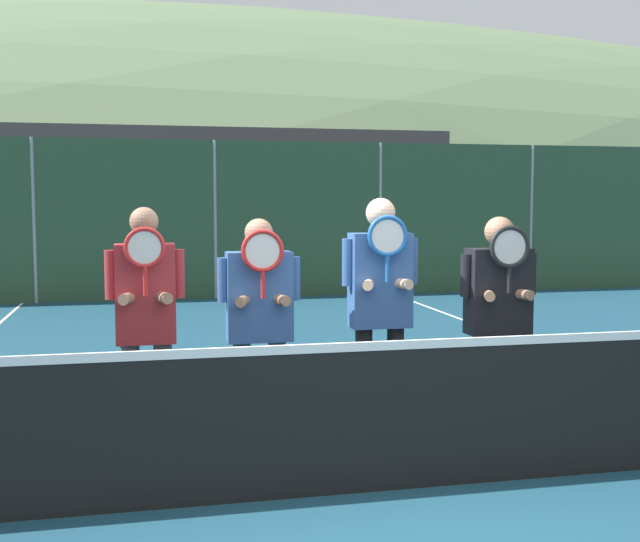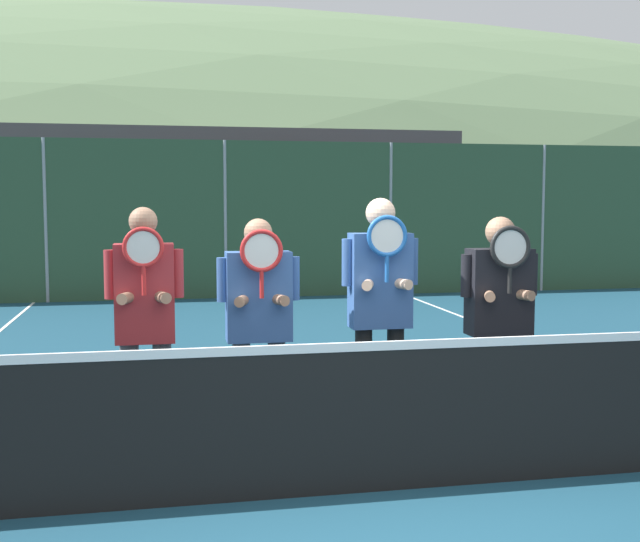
{
  "view_description": "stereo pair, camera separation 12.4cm",
  "coord_description": "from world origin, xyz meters",
  "px_view_note": "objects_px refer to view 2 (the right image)",
  "views": [
    {
      "loc": [
        -1.38,
        -4.77,
        1.85
      ],
      "look_at": [
        -0.06,
        1.12,
        1.32
      ],
      "focal_mm": 45.0,
      "sensor_mm": 36.0,
      "label": 1
    },
    {
      "loc": [
        -1.26,
        -4.79,
        1.85
      ],
      "look_at": [
        -0.06,
        1.12,
        1.32
      ],
      "focal_mm": 45.0,
      "sensor_mm": 36.0,
      "label": 2
    }
  ],
  "objects_px": {
    "player_rightmost": "(499,306)",
    "car_right_of_center": "(591,240)",
    "car_left_of_center": "(158,242)",
    "player_center_right": "(380,299)",
    "player_leftmost": "(145,316)",
    "car_center": "(385,243)",
    "player_center_left": "(259,314)"
  },
  "relations": [
    {
      "from": "player_rightmost",
      "to": "car_right_of_center",
      "type": "relative_size",
      "value": 0.39
    },
    {
      "from": "car_left_of_center",
      "to": "player_center_right",
      "type": "bearing_deg",
      "value": -82.26
    },
    {
      "from": "player_leftmost",
      "to": "player_center_right",
      "type": "xyz_separation_m",
      "value": [
        1.73,
        0.12,
        0.07
      ]
    },
    {
      "from": "car_right_of_center",
      "to": "car_center",
      "type": "bearing_deg",
      "value": -178.66
    },
    {
      "from": "player_leftmost",
      "to": "player_rightmost",
      "type": "height_order",
      "value": "player_leftmost"
    },
    {
      "from": "player_rightmost",
      "to": "car_left_of_center",
      "type": "bearing_deg",
      "value": 101.87
    },
    {
      "from": "player_center_left",
      "to": "player_rightmost",
      "type": "xyz_separation_m",
      "value": [
        1.83,
        -0.12,
        0.02
      ]
    },
    {
      "from": "car_right_of_center",
      "to": "player_rightmost",
      "type": "bearing_deg",
      "value": -122.82
    },
    {
      "from": "player_rightmost",
      "to": "car_center",
      "type": "bearing_deg",
      "value": 78.0
    },
    {
      "from": "player_center_right",
      "to": "car_right_of_center",
      "type": "distance_m",
      "value": 14.69
    },
    {
      "from": "player_center_left",
      "to": "player_center_right",
      "type": "distance_m",
      "value": 0.92
    },
    {
      "from": "car_left_of_center",
      "to": "car_center",
      "type": "bearing_deg",
      "value": -1.9
    },
    {
      "from": "player_center_left",
      "to": "car_left_of_center",
      "type": "xyz_separation_m",
      "value": [
        -0.7,
        11.91,
        -0.08
      ]
    },
    {
      "from": "car_center",
      "to": "car_right_of_center",
      "type": "height_order",
      "value": "car_right_of_center"
    },
    {
      "from": "car_left_of_center",
      "to": "car_right_of_center",
      "type": "distance_m",
      "value": 10.26
    },
    {
      "from": "player_rightmost",
      "to": "player_center_right",
      "type": "bearing_deg",
      "value": 173.18
    },
    {
      "from": "player_leftmost",
      "to": "player_rightmost",
      "type": "distance_m",
      "value": 2.64
    },
    {
      "from": "player_center_left",
      "to": "car_right_of_center",
      "type": "bearing_deg",
      "value": 51.16
    },
    {
      "from": "player_center_right",
      "to": "car_center",
      "type": "height_order",
      "value": "player_center_right"
    },
    {
      "from": "player_leftmost",
      "to": "car_right_of_center",
      "type": "distance_m",
      "value": 15.86
    },
    {
      "from": "player_leftmost",
      "to": "car_center",
      "type": "xyz_separation_m",
      "value": [
        5.16,
        11.88,
        -0.16
      ]
    },
    {
      "from": "player_rightmost",
      "to": "car_center",
      "type": "height_order",
      "value": "same"
    },
    {
      "from": "player_center_right",
      "to": "player_rightmost",
      "type": "relative_size",
      "value": 1.08
    },
    {
      "from": "player_rightmost",
      "to": "car_right_of_center",
      "type": "bearing_deg",
      "value": 57.18
    },
    {
      "from": "car_center",
      "to": "car_right_of_center",
      "type": "xyz_separation_m",
      "value": [
        5.21,
        0.12,
        0.01
      ]
    },
    {
      "from": "car_center",
      "to": "player_rightmost",
      "type": "bearing_deg",
      "value": -102.0
    },
    {
      "from": "player_center_right",
      "to": "player_rightmost",
      "type": "bearing_deg",
      "value": -6.82
    },
    {
      "from": "player_rightmost",
      "to": "car_center",
      "type": "xyz_separation_m",
      "value": [
        2.52,
        11.86,
        -0.16
      ]
    },
    {
      "from": "player_center_left",
      "to": "car_center",
      "type": "relative_size",
      "value": 0.4
    },
    {
      "from": "car_left_of_center",
      "to": "car_center",
      "type": "height_order",
      "value": "car_left_of_center"
    },
    {
      "from": "player_center_right",
      "to": "player_rightmost",
      "type": "distance_m",
      "value": 0.92
    },
    {
      "from": "player_leftmost",
      "to": "player_center_left",
      "type": "distance_m",
      "value": 0.82
    }
  ]
}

